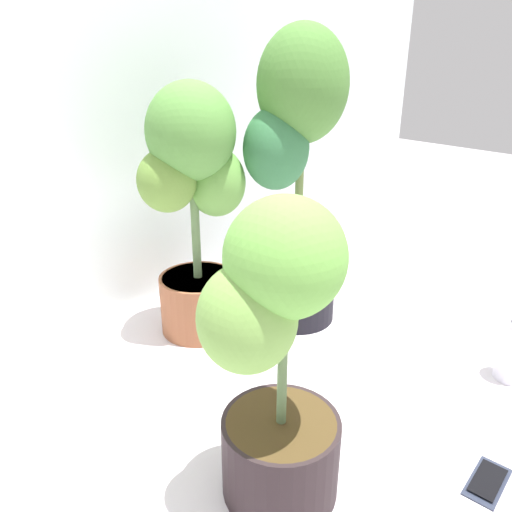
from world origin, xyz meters
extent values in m
plane|color=silver|center=(0.00, 0.00, 0.00)|extent=(8.00, 8.00, 0.00)
cube|color=silver|center=(0.00, 0.86, 1.00)|extent=(3.20, 0.01, 2.00)
cylinder|color=#995838|center=(0.01, 0.55, 0.10)|extent=(0.26, 0.26, 0.20)
cylinder|color=#483617|center=(0.01, 0.55, 0.19)|extent=(0.24, 0.24, 0.02)
cylinder|color=#5E7E4C|center=(0.01, 0.55, 0.47)|extent=(0.03, 0.03, 0.54)
ellipsoid|color=#538A3C|center=(0.01, 0.55, 0.68)|extent=(0.36, 0.36, 0.30)
ellipsoid|color=olive|center=(-0.07, 0.58, 0.54)|extent=(0.26, 0.26, 0.20)
ellipsoid|color=#639A42|center=(0.08, 0.53, 0.51)|extent=(0.25, 0.25, 0.22)
cylinder|color=black|center=(0.32, 0.39, 0.09)|extent=(0.28, 0.28, 0.17)
cylinder|color=#3C2A25|center=(0.32, 0.39, 0.16)|extent=(0.25, 0.25, 0.02)
cylinder|color=olive|center=(0.32, 0.39, 0.53)|extent=(0.03, 0.03, 0.72)
ellipsoid|color=#467631|center=(0.32, 0.39, 0.81)|extent=(0.41, 0.41, 0.36)
ellipsoid|color=#336D40|center=(0.23, 0.41, 0.62)|extent=(0.27, 0.25, 0.26)
cylinder|color=#2B1F22|center=(-0.27, -0.13, 0.09)|extent=(0.25, 0.25, 0.19)
cylinder|color=#48361B|center=(-0.27, -0.13, 0.18)|extent=(0.23, 0.23, 0.02)
cylinder|color=#5C784B|center=(-0.27, -0.13, 0.40)|extent=(0.02, 0.02, 0.42)
ellipsoid|color=#69AB45|center=(-0.27, -0.13, 0.56)|extent=(0.33, 0.33, 0.23)
ellipsoid|color=#78A94B|center=(-0.34, -0.11, 0.45)|extent=(0.26, 0.25, 0.22)
cube|color=#2B3143|center=(0.09, -0.43, 0.00)|extent=(0.15, 0.09, 0.01)
cube|color=black|center=(0.09, -0.43, 0.01)|extent=(0.12, 0.07, 0.00)
camera|label=1|loc=(-0.86, -0.71, 0.91)|focal=34.99mm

